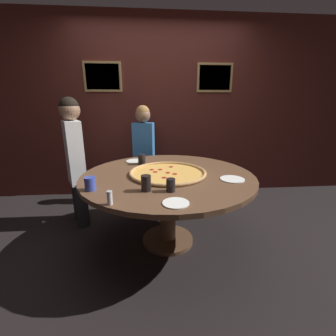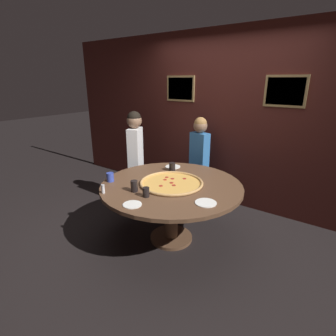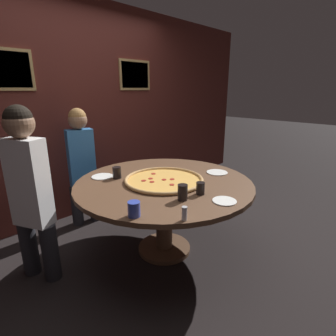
# 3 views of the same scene
# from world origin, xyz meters

# --- Properties ---
(ground_plane) EXTENTS (24.00, 24.00, 0.00)m
(ground_plane) POSITION_xyz_m (0.00, 0.00, 0.00)
(ground_plane) COLOR black
(back_wall) EXTENTS (6.40, 0.08, 2.60)m
(back_wall) POSITION_xyz_m (0.00, 1.42, 1.30)
(back_wall) COLOR #4C1E19
(back_wall) RESTS_ON ground_plane
(dining_table) EXTENTS (1.64, 1.64, 0.74)m
(dining_table) POSITION_xyz_m (0.00, 0.00, 0.62)
(dining_table) COLOR brown
(dining_table) RESTS_ON ground_plane
(giant_pizza) EXTENTS (0.74, 0.74, 0.03)m
(giant_pizza) POSITION_xyz_m (-0.00, -0.00, 0.75)
(giant_pizza) COLOR #E5A84C
(giant_pizza) RESTS_ON dining_table
(drink_cup_far_right) EXTENTS (0.08, 0.08, 0.12)m
(drink_cup_far_right) POSITION_xyz_m (-0.20, -0.41, 0.80)
(drink_cup_far_right) COLOR black
(drink_cup_far_right) RESTS_ON dining_table
(drink_cup_near_left) EXTENTS (0.07, 0.07, 0.10)m
(drink_cup_near_left) POSITION_xyz_m (-0.01, -0.44, 0.79)
(drink_cup_near_left) COLOR black
(drink_cup_near_left) RESTS_ON dining_table
(drink_cup_front_edge) EXTENTS (0.09, 0.09, 0.11)m
(drink_cup_front_edge) POSITION_xyz_m (-0.64, -0.36, 0.79)
(drink_cup_front_edge) COLOR #384CB7
(drink_cup_front_edge) RESTS_ON dining_table
(drink_cup_beside_pizza) EXTENTS (0.08, 0.08, 0.11)m
(drink_cup_beside_pizza) POSITION_xyz_m (-0.26, 0.38, 0.80)
(drink_cup_beside_pizza) COLOR black
(drink_cup_beside_pizza) RESTS_ON dining_table
(white_plate_right_side) EXTENTS (0.21, 0.21, 0.01)m
(white_plate_right_side) POSITION_xyz_m (-0.34, 0.52, 0.74)
(white_plate_right_side) COLOR white
(white_plate_right_side) RESTS_ON dining_table
(white_plate_left_side) EXTENTS (0.21, 0.21, 0.01)m
(white_plate_left_side) POSITION_xyz_m (0.56, -0.21, 0.74)
(white_plate_left_side) COLOR white
(white_plate_left_side) RESTS_ON dining_table
(white_plate_far_back) EXTENTS (0.19, 0.19, 0.01)m
(white_plate_far_back) POSITION_xyz_m (-0.00, -0.66, 0.74)
(white_plate_far_back) COLOR white
(white_plate_far_back) RESTS_ON dining_table
(condiment_shaker) EXTENTS (0.04, 0.04, 0.10)m
(condiment_shaker) POSITION_xyz_m (-0.44, -0.64, 0.79)
(condiment_shaker) COLOR silver
(condiment_shaker) RESTS_ON dining_table
(diner_far_left) EXTENTS (0.28, 0.38, 1.46)m
(diner_far_left) POSITION_xyz_m (-1.01, 0.49, 0.83)
(diner_far_left) COLOR #232328
(diner_far_left) RESTS_ON ground_plane
(diner_side_right) EXTENTS (0.36, 0.21, 1.37)m
(diner_side_right) POSITION_xyz_m (-0.25, 1.10, 0.78)
(diner_side_right) COLOR #232328
(diner_side_right) RESTS_ON ground_plane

